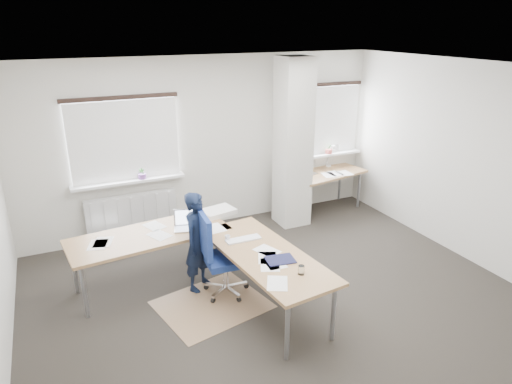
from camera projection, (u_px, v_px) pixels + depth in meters
name	position (u px, v px, depth m)	size (l,w,h in m)	color
ground	(276.00, 296.00, 5.78)	(6.00, 6.00, 0.00)	black
room_shell	(274.00, 153.00, 5.62)	(6.04, 5.04, 2.82)	beige
floor_mat	(212.00, 304.00, 5.61)	(1.23, 1.04, 0.01)	#8E6D4D
white_crate	(110.00, 246.00, 6.78)	(0.47, 0.33, 0.28)	white
desk_main	(208.00, 244.00, 5.61)	(2.67, 2.63, 0.96)	olive
desk_side	(326.00, 174.00, 8.21)	(1.50, 0.93, 1.22)	olive
task_chair	(222.00, 272.00, 5.74)	(0.60, 0.59, 1.10)	navy
person	(198.00, 242.00, 5.76)	(0.48, 0.32, 1.32)	black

